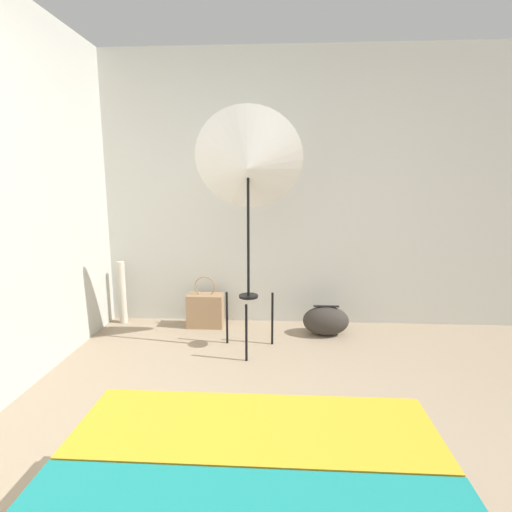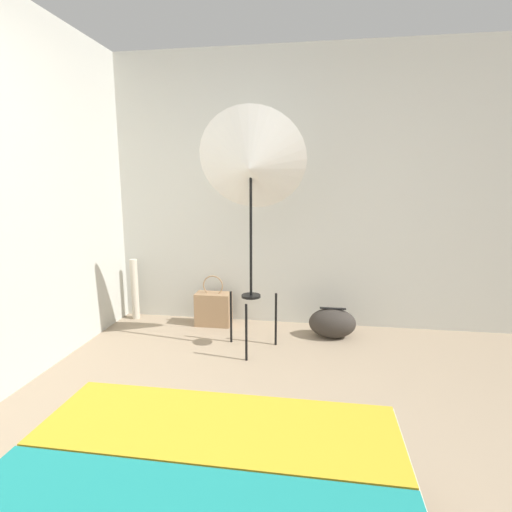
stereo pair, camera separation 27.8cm
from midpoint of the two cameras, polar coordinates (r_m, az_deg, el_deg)
name	(u,v)px [view 1 (the left image)]	position (r m, az deg, el deg)	size (l,w,h in m)	color
wall_back	(277,191)	(3.86, 0.91, 9.30)	(8.00, 0.05, 2.60)	beige
photo_umbrella	(248,165)	(3.16, -3.74, 12.80)	(0.86, 0.54, 1.95)	black
tote_bag	(205,310)	(3.93, -9.27, -7.64)	(0.34, 0.18, 0.50)	#9E7A56
duffel_bag	(326,321)	(3.73, 7.82, -9.16)	(0.42, 0.27, 0.27)	#332D28
paper_roll	(122,292)	(4.21, -20.40, -4.93)	(0.07, 0.07, 0.62)	beige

